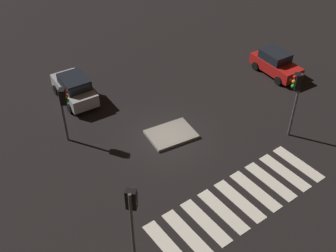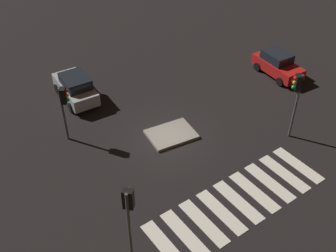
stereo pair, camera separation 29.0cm
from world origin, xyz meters
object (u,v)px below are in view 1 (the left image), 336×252
Objects in this scene: car_red at (276,63)px; traffic_light_west at (64,102)px; traffic_island at (171,134)px; traffic_light_east at (296,90)px; traffic_light_south at (132,210)px; car_silver at (74,88)px.

car_red is 15.90m from traffic_light_west.
traffic_island is 0.71× the size of traffic_light_east.
traffic_light_south is (-17.05, -7.19, 2.54)m from car_red.
traffic_light_east is at bearing -36.23° from traffic_island.
car_silver is (-2.88, 6.98, 0.81)m from traffic_island.
traffic_island is 10.62m from car_red.
car_red is at bearing -20.66° from traffic_light_south.
traffic_light_east is at bearing -34.91° from traffic_light_south.
traffic_light_south reaches higher than traffic_island.
traffic_island is 7.73m from traffic_light_east.
traffic_light_south is (-6.52, -6.01, 3.29)m from traffic_island.
car_silver is 1.00× the size of traffic_light_east.
car_silver reaches higher than car_red.
traffic_light_west is at bearing -1.08° from traffic_light_east.
car_red reaches higher than traffic_island.
traffic_light_south is (-3.64, -12.99, 2.48)m from car_silver.
traffic_light_east is 0.97× the size of traffic_light_south.
traffic_light_south reaches higher than traffic_light_west.
traffic_light_east reaches higher than traffic_light_west.
car_silver is 14.25m from traffic_light_east.
traffic_light_south reaches higher than car_red.
traffic_light_south reaches higher than traffic_light_east.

